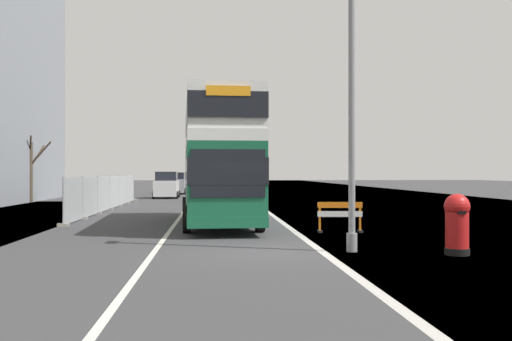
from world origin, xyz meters
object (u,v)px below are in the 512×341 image
object	(u,v)px
double_decker_bus	(218,158)
roadworks_barrier	(340,214)
lamppost_foreground	(352,95)
red_pillar_postbox	(457,221)
car_receding_mid	(167,186)
car_oncoming_near	(225,187)
car_receding_far	(176,184)

from	to	relation	value
double_decker_bus	roadworks_barrier	xyz separation A→B (m)	(4.29, -3.66, -2.04)
lamppost_foreground	red_pillar_postbox	size ratio (longest dim) A/B	5.64
red_pillar_postbox	car_receding_mid	world-z (taller)	car_receding_mid
red_pillar_postbox	car_oncoming_near	world-z (taller)	car_oncoming_near
red_pillar_postbox	car_oncoming_near	bearing A→B (deg)	101.00
car_receding_mid	red_pillar_postbox	bearing A→B (deg)	-73.51
roadworks_barrier	car_receding_far	world-z (taller)	car_receding_far
car_receding_mid	car_oncoming_near	bearing A→B (deg)	-52.73
red_pillar_postbox	car_receding_mid	size ratio (longest dim) A/B	0.39
roadworks_barrier	car_oncoming_near	distance (m)	22.57
lamppost_foreground	roadworks_barrier	xyz separation A→B (m)	(0.76, 5.03, -3.56)
car_receding_far	lamppost_foreground	bearing A→B (deg)	-80.15
car_oncoming_near	car_receding_far	xyz separation A→B (m)	(-4.52, 15.38, -0.05)
double_decker_bus	red_pillar_postbox	world-z (taller)	double_decker_bus
car_receding_mid	car_receding_far	bearing A→B (deg)	89.01
double_decker_bus	car_oncoming_near	bearing A→B (deg)	88.02
car_oncoming_near	car_receding_far	distance (m)	16.02
red_pillar_postbox	double_decker_bus	bearing A→B (deg)	122.76
car_oncoming_near	car_receding_mid	size ratio (longest dim) A/B	1.10
roadworks_barrier	red_pillar_postbox	bearing A→B (deg)	-72.73
double_decker_bus	red_pillar_postbox	bearing A→B (deg)	-57.24
red_pillar_postbox	lamppost_foreground	bearing A→B (deg)	162.81
car_oncoming_near	car_receding_far	bearing A→B (deg)	106.37
car_receding_far	car_receding_mid	bearing A→B (deg)	-90.99
lamppost_foreground	red_pillar_postbox	xyz separation A→B (m)	(2.57, -0.80, -3.36)
double_decker_bus	car_receding_far	world-z (taller)	double_decker_bus
double_decker_bus	car_receding_far	size ratio (longest dim) A/B	2.48
double_decker_bus	red_pillar_postbox	size ratio (longest dim) A/B	7.10
double_decker_bus	car_receding_far	xyz separation A→B (m)	(-3.88, 33.98, -1.71)
roadworks_barrier	car_receding_mid	distance (m)	29.61
car_oncoming_near	lamppost_foreground	bearing A→B (deg)	-83.96
red_pillar_postbox	car_receding_far	bearing A→B (deg)	102.93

